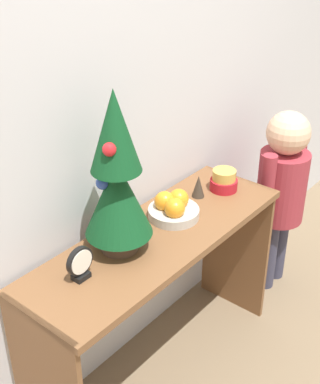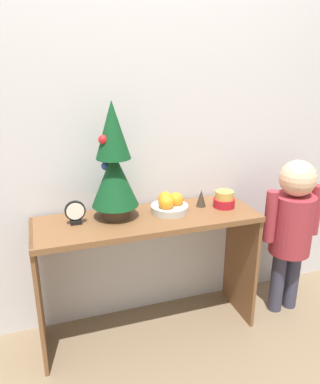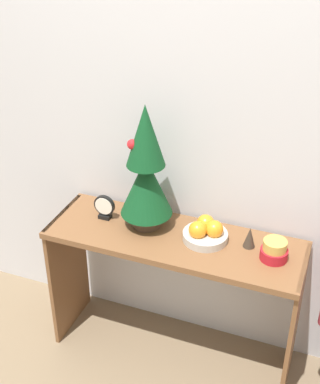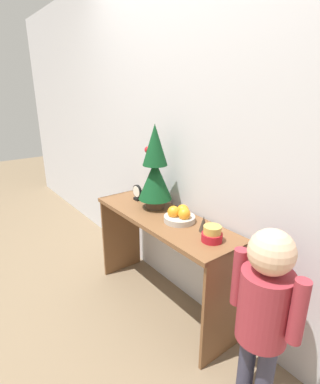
{
  "view_description": "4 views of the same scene",
  "coord_description": "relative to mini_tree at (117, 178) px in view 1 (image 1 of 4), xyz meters",
  "views": [
    {
      "loc": [
        -1.31,
        -0.89,
        1.88
      ],
      "look_at": [
        0.04,
        0.22,
        0.89
      ],
      "focal_mm": 50.0,
      "sensor_mm": 36.0,
      "label": 1
    },
    {
      "loc": [
        -0.52,
        -1.57,
        1.52
      ],
      "look_at": [
        0.07,
        0.19,
        0.86
      ],
      "focal_mm": 35.0,
      "sensor_mm": 36.0,
      "label": 2
    },
    {
      "loc": [
        0.66,
        -1.71,
        2.17
      ],
      "look_at": [
        -0.07,
        0.2,
        0.95
      ],
      "focal_mm": 50.0,
      "sensor_mm": 36.0,
      "label": 3
    },
    {
      "loc": [
        1.51,
        -0.97,
        1.56
      ],
      "look_at": [
        -0.03,
        0.2,
        0.89
      ],
      "focal_mm": 28.0,
      "sensor_mm": 36.0,
      "label": 4
    }
  ],
  "objects": [
    {
      "name": "mini_tree",
      "position": [
        0.0,
        0.0,
        0.0
      ],
      "size": [
        0.25,
        0.25,
        0.61
      ],
      "color": "#4C3828",
      "rests_on": "console_table"
    },
    {
      "name": "child_figure",
      "position": [
        1.04,
        -0.13,
        -0.41
      ],
      "size": [
        0.38,
        0.25,
        0.98
      ],
      "color": "#38384C",
      "rests_on": "ground_plane"
    },
    {
      "name": "console_table",
      "position": [
        0.16,
        -0.05,
        -0.46
      ],
      "size": [
        1.21,
        0.39,
        0.73
      ],
      "color": "brown",
      "rests_on": "ground_plane"
    },
    {
      "name": "back_wall",
      "position": [
        0.16,
        0.19,
        0.23
      ],
      "size": [
        7.0,
        0.05,
        2.5
      ],
      "primitive_type": "cube",
      "color": "silver",
      "rests_on": "ground_plane"
    },
    {
      "name": "singing_bowl",
      "position": [
        0.62,
        -0.05,
        -0.25
      ],
      "size": [
        0.12,
        0.12,
        0.09
      ],
      "color": "#AD1923",
      "rests_on": "console_table"
    },
    {
      "name": "figurine",
      "position": [
        0.5,
        0.0,
        -0.24
      ],
      "size": [
        0.06,
        0.06,
        0.1
      ],
      "color": "#382D23",
      "rests_on": "console_table"
    },
    {
      "name": "fruit_bowl",
      "position": [
        0.3,
        -0.02,
        -0.25
      ],
      "size": [
        0.21,
        0.21,
        0.11
      ],
      "color": "#B7B2A8",
      "rests_on": "console_table"
    },
    {
      "name": "desk_clock",
      "position": [
        -0.21,
        -0.02,
        -0.23
      ],
      "size": [
        0.11,
        0.04,
        0.13
      ],
      "color": "black",
      "rests_on": "console_table"
    }
  ]
}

